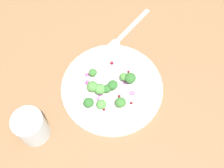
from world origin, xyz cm
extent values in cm
cube|color=brown|center=(0.00, 0.00, -1.00)|extent=(180.00, 180.00, 2.00)
cylinder|color=white|center=(1.58, -2.49, 0.60)|extent=(26.06, 26.06, 1.20)
torus|color=white|center=(1.58, -2.49, 1.20)|extent=(24.98, 24.98, 1.00)
cylinder|color=white|center=(1.58, -2.49, 1.30)|extent=(15.12, 15.12, 0.20)
cylinder|color=#8EB77A|center=(-3.36, -2.26, 1.96)|extent=(1.07, 1.07, 1.07)
ellipsoid|color=#477A38|center=(-3.36, -2.26, 3.25)|extent=(2.86, 2.86, 2.15)
cylinder|color=#ADD18E|center=(-2.24, -7.29, 1.75)|extent=(0.92, 0.92, 0.92)
ellipsoid|color=#4C843D|center=(-2.24, -7.29, 2.85)|extent=(2.45, 2.45, 1.84)
cylinder|color=#ADD18E|center=(-2.44, 1.73, 2.10)|extent=(0.81, 0.81, 0.81)
ellipsoid|color=#386B2D|center=(-2.44, 1.73, 3.07)|extent=(2.16, 2.16, 1.62)
cylinder|color=#ADD18E|center=(-1.68, -3.37, 1.88)|extent=(1.08, 1.08, 1.08)
ellipsoid|color=#4C843D|center=(-1.68, -3.37, 3.17)|extent=(2.87, 2.87, 2.15)
cylinder|color=#ADD18E|center=(4.93, -1.46, 2.32)|extent=(0.81, 0.81, 0.81)
ellipsoid|color=#477A38|center=(4.93, -1.46, 3.29)|extent=(2.15, 2.15, 1.61)
cylinder|color=#ADD18E|center=(-5.15, -6.44, 2.39)|extent=(0.96, 0.96, 0.96)
ellipsoid|color=#2D6028|center=(-5.15, -6.44, 3.55)|extent=(2.56, 2.56, 1.92)
cylinder|color=#9EC684|center=(1.59, -3.24, 2.48)|extent=(0.96, 0.96, 0.96)
ellipsoid|color=#2D6028|center=(1.59, -3.24, 3.63)|extent=(2.56, 2.56, 1.92)
cylinder|color=#ADD18E|center=(0.01, -3.71, 2.25)|extent=(0.80, 0.80, 0.80)
ellipsoid|color=#2D6028|center=(0.01, -3.71, 3.21)|extent=(2.14, 2.14, 1.60)
cylinder|color=#ADD18E|center=(2.31, -8.24, 2.42)|extent=(0.98, 0.98, 0.98)
ellipsoid|color=#386B2D|center=(2.31, -8.24, 3.60)|extent=(2.62, 2.62, 1.97)
cylinder|color=#9EC684|center=(6.32, -2.33, 2.22)|extent=(1.10, 1.10, 1.10)
ellipsoid|color=#2D6028|center=(6.32, -2.33, 3.54)|extent=(2.92, 2.92, 2.19)
sphere|color=#4C0A14|center=(-1.20, -2.24, 2.05)|extent=(0.93, 0.93, 0.93)
sphere|color=maroon|center=(3.13, 4.12, 1.75)|extent=(0.99, 0.99, 0.99)
sphere|color=maroon|center=(-1.87, -8.34, 1.75)|extent=(0.70, 0.70, 0.70)
sphere|color=maroon|center=(2.61, -5.79, 1.83)|extent=(0.77, 0.77, 0.77)
sphere|color=maroon|center=(5.06, -8.34, 2.00)|extent=(0.75, 0.75, 0.75)
sphere|color=maroon|center=(-3.07, 2.32, 1.75)|extent=(0.71, 0.71, 0.71)
sphere|color=maroon|center=(6.76, 0.57, 1.64)|extent=(0.71, 0.71, 0.71)
cube|color=#843D75|center=(-1.92, -3.93, 1.59)|extent=(1.50, 1.55, 0.45)
cube|color=#A35B93|center=(-2.63, -5.30, 1.39)|extent=(1.23, 1.45, 0.34)
cube|color=#A35B93|center=(6.06, -5.75, 1.96)|extent=(1.55, 1.30, 0.58)
cube|color=#843D75|center=(-4.46, 0.00, 1.53)|extent=(1.47, 1.48, 0.37)
cube|color=#843D75|center=(5.19, -2.14, 1.62)|extent=(1.38, 1.39, 0.37)
cube|color=#934C84|center=(-4.03, 2.24, 1.57)|extent=(1.28, 1.24, 0.41)
cube|color=silver|center=(12.48, 16.23, 0.25)|extent=(12.70, 9.99, 0.50)
cube|color=silver|center=(5.06, 10.63, 0.25)|extent=(4.32, 4.08, 0.50)
cylinder|color=silver|center=(-19.00, -9.58, 4.26)|extent=(7.03, 7.03, 8.51)
camera|label=1|loc=(-5.84, -32.97, 64.10)|focal=44.03mm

